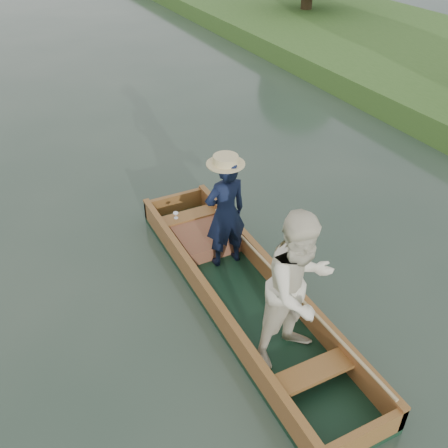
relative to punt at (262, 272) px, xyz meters
name	(u,v)px	position (x,y,z in m)	size (l,w,h in m)	color
ground	(243,302)	(-0.07, 0.31, -0.75)	(120.00, 120.00, 0.00)	#283D30
punt	(262,272)	(0.00, 0.00, 0.00)	(1.20, 5.00, 2.08)	black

